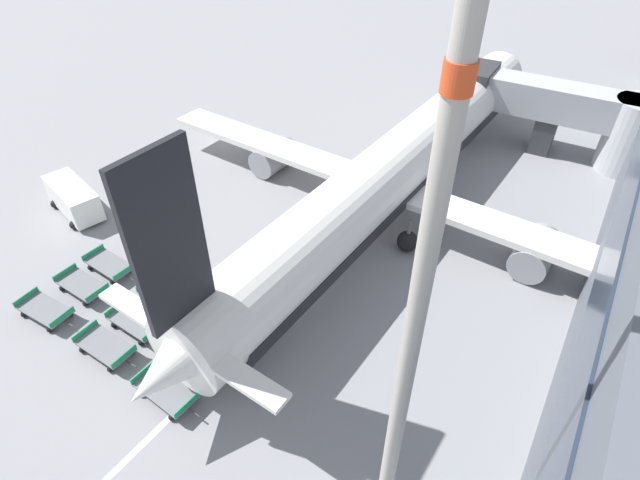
% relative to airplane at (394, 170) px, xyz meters
% --- Properties ---
extents(ground_plane, '(500.00, 500.00, 0.00)m').
position_rel_airplane_xyz_m(ground_plane, '(-16.93, 0.57, -3.18)').
color(ground_plane, gray).
extents(jet_bridge, '(15.80, 4.73, 5.87)m').
position_rel_airplane_xyz_m(jet_bridge, '(8.66, 14.65, 0.34)').
color(jet_bridge, '#B2B5BA').
rests_on(jet_bridge, ground_plane).
extents(airplane, '(37.80, 44.05, 13.00)m').
position_rel_airplane_xyz_m(airplane, '(0.00, 0.00, 0.00)').
color(airplane, white).
rests_on(airplane, ground_plane).
extents(service_van, '(5.47, 3.23, 2.20)m').
position_rel_airplane_xyz_m(service_van, '(-18.36, -12.15, -1.99)').
color(service_van, white).
rests_on(service_van, ground_plane).
extents(baggage_dolly_row_near_col_a, '(3.83, 1.73, 0.92)m').
position_rel_airplane_xyz_m(baggage_dolly_row_near_col_a, '(-11.47, -19.35, -2.70)').
color(baggage_dolly_row_near_col_a, slate).
rests_on(baggage_dolly_row_near_col_a, ground_plane).
extents(baggage_dolly_row_near_col_b, '(3.81, 1.67, 0.92)m').
position_rel_airplane_xyz_m(baggage_dolly_row_near_col_b, '(-6.64, -19.26, -2.70)').
color(baggage_dolly_row_near_col_b, slate).
rests_on(baggage_dolly_row_near_col_b, ground_plane).
extents(baggage_dolly_row_near_col_c, '(3.84, 1.78, 0.92)m').
position_rel_airplane_xyz_m(baggage_dolly_row_near_col_c, '(-2.11, -19.49, -2.70)').
color(baggage_dolly_row_near_col_c, slate).
rests_on(baggage_dolly_row_near_col_c, ground_plane).
extents(baggage_dolly_row_mid_a_col_a, '(3.82, 1.70, 0.92)m').
position_rel_airplane_xyz_m(baggage_dolly_row_mid_a_col_a, '(-11.39, -17.03, -2.70)').
color(baggage_dolly_row_mid_a_col_a, slate).
rests_on(baggage_dolly_row_mid_a_col_a, ground_plane).
extents(baggage_dolly_row_mid_a_col_b, '(3.82, 1.70, 0.92)m').
position_rel_airplane_xyz_m(baggage_dolly_row_mid_a_col_b, '(-6.60, -17.28, -2.70)').
color(baggage_dolly_row_mid_a_col_b, slate).
rests_on(baggage_dolly_row_mid_a_col_b, ground_plane).
extents(baggage_dolly_row_mid_a_col_c, '(3.82, 1.70, 0.92)m').
position_rel_airplane_xyz_m(baggage_dolly_row_mid_a_col_c, '(-2.13, -17.15, -2.70)').
color(baggage_dolly_row_mid_a_col_c, slate).
rests_on(baggage_dolly_row_mid_a_col_c, ground_plane).
extents(baggage_dolly_row_mid_b_col_a, '(3.83, 1.76, 0.92)m').
position_rel_airplane_xyz_m(baggage_dolly_row_mid_b_col_a, '(-11.49, -15.00, -2.70)').
color(baggage_dolly_row_mid_b_col_a, slate).
rests_on(baggage_dolly_row_mid_b_col_a, ground_plane).
extents(baggage_dolly_row_mid_b_col_b, '(3.81, 1.69, 0.92)m').
position_rel_airplane_xyz_m(baggage_dolly_row_mid_b_col_b, '(-6.70, -15.02, -2.70)').
color(baggage_dolly_row_mid_b_col_b, slate).
rests_on(baggage_dolly_row_mid_b_col_b, ground_plane).
extents(baggage_dolly_row_mid_b_col_c, '(3.83, 1.74, 0.92)m').
position_rel_airplane_xyz_m(baggage_dolly_row_mid_b_col_c, '(-2.14, -14.85, -2.70)').
color(baggage_dolly_row_mid_b_col_c, slate).
rests_on(baggage_dolly_row_mid_b_col_c, ground_plane).
extents(apron_light_mast, '(2.00, 0.70, 22.23)m').
position_rel_airplane_xyz_m(apron_light_mast, '(8.74, -18.65, 9.67)').
color(apron_light_mast, '#ADA89E').
rests_on(apron_light_mast, ground_plane).
extents(stand_guidance_stripe, '(1.77, 31.60, 0.01)m').
position_rel_airplane_xyz_m(stand_guidance_stripe, '(-0.74, -9.28, -3.18)').
color(stand_guidance_stripe, white).
rests_on(stand_guidance_stripe, ground_plane).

